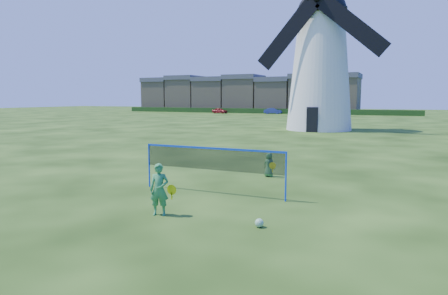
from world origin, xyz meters
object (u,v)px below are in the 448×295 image
windmill (320,62)px  badminton_net (212,160)px  car_left (220,111)px  car_right (273,111)px  player_boy (269,165)px  player_girl (159,190)px  play_ball (259,223)px

windmill → badminton_net: bearing=-86.0°
car_left → car_right: 10.89m
windmill → player_boy: bearing=-83.5°
windmill → badminton_net: 28.91m
player_girl → player_boy: (1.06, 6.32, -0.22)m
player_girl → player_boy: 6.41m
play_ball → car_left: car_left is taller
windmill → car_left: windmill is taller
badminton_net → car_right: bearing=105.5°
play_ball → badminton_net: bearing=134.0°
car_right → badminton_net: bearing=-166.2°
player_boy → play_ball: bearing=116.0°
play_ball → car_left: size_ratio=0.07×
car_right → player_boy: bearing=-164.6°
badminton_net → player_girl: bearing=-94.6°
badminton_net → play_ball: 3.86m
windmill → car_left: (-26.64, 34.28, -6.11)m
car_right → player_girl: bearing=-167.0°
player_girl → badminton_net: bearing=65.7°
car_right → play_ball: bearing=-164.8°
badminton_net → player_girl: badminton_net is taller
windmill → play_ball: (4.58, -30.98, -6.55)m
windmill → play_ball: windmill is taller
car_left → player_girl: bearing=-149.9°
player_girl → play_ball: player_girl is taller
player_boy → play_ball: 6.45m
car_left → car_right: car_right is taller
badminton_net → play_ball: (2.58, -2.68, -1.03)m
play_ball → car_right: 70.03m
player_girl → car_right: player_girl is taller
player_boy → car_left: 66.02m
badminton_net → car_left: badminton_net is taller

